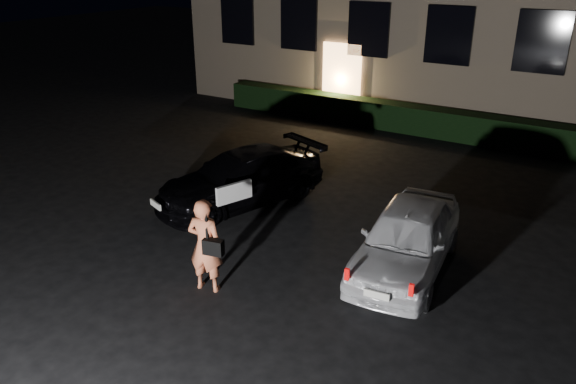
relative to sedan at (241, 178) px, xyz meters
The scene contains 5 objects.
ground 3.93m from the sedan, 56.31° to the right, with size 80.00×80.00×0.00m, color black.
hedge 7.58m from the sedan, 73.48° to the left, with size 15.00×0.70×0.85m, color black.
sedan is the anchor object (origin of this frame).
hatch 4.33m from the sedan, 11.03° to the right, with size 1.79×3.70×1.22m.
man 3.63m from the sedan, 63.05° to the right, with size 0.75×0.52×1.66m.
Camera 1 is at (4.91, -6.23, 5.28)m, focal length 35.00 mm.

